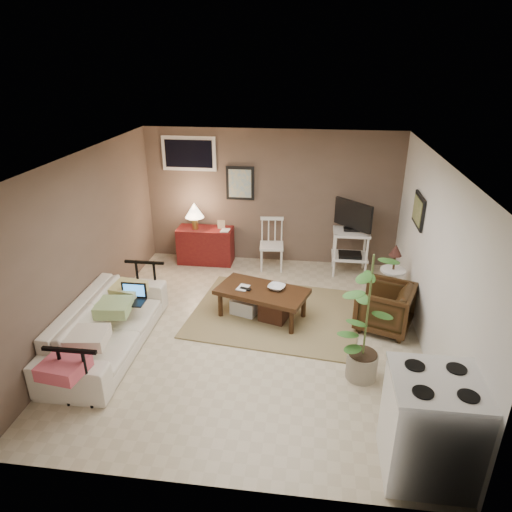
# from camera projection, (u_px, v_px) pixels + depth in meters

# --- Properties ---
(floor) EXTENTS (5.00, 5.00, 0.00)m
(floor) POSITION_uv_depth(u_px,v_px,m) (252.00, 332.00, 6.32)
(floor) COLOR #C1B293
(floor) RESTS_ON ground
(art_back) EXTENTS (0.50, 0.03, 0.60)m
(art_back) POSITION_uv_depth(u_px,v_px,m) (240.00, 183.00, 8.05)
(art_back) COLOR black
(art_right) EXTENTS (0.03, 0.60, 0.45)m
(art_right) POSITION_uv_depth(u_px,v_px,m) (419.00, 211.00, 6.40)
(art_right) COLOR black
(window) EXTENTS (0.96, 0.03, 0.60)m
(window) POSITION_uv_depth(u_px,v_px,m) (189.00, 154.00, 7.95)
(window) COLOR white
(rug) EXTENTS (2.62, 2.19, 0.02)m
(rug) POSITION_uv_depth(u_px,v_px,m) (276.00, 313.00, 6.76)
(rug) COLOR olive
(rug) RESTS_ON floor
(coffee_table) EXTENTS (1.41, 1.01, 0.48)m
(coffee_table) POSITION_uv_depth(u_px,v_px,m) (261.00, 301.00, 6.58)
(coffee_table) COLOR #37210F
(coffee_table) RESTS_ON floor
(sofa) EXTENTS (0.66, 2.25, 0.88)m
(sofa) POSITION_uv_depth(u_px,v_px,m) (106.00, 318.00, 5.82)
(sofa) COLOR white
(sofa) RESTS_ON floor
(sofa_pillows) EXTENTS (0.43, 2.14, 0.15)m
(sofa_pillows) POSITION_uv_depth(u_px,v_px,m) (101.00, 323.00, 5.54)
(sofa_pillows) COLOR beige
(sofa_pillows) RESTS_ON sofa
(sofa_end_rails) EXTENTS (0.60, 2.25, 0.76)m
(sofa_end_rails) POSITION_uv_depth(u_px,v_px,m) (117.00, 323.00, 5.83)
(sofa_end_rails) COLOR black
(sofa_end_rails) RESTS_ON floor
(laptop) EXTENTS (0.35, 0.25, 0.24)m
(laptop) POSITION_uv_depth(u_px,v_px,m) (133.00, 296.00, 6.10)
(laptop) COLOR black
(laptop) RESTS_ON sofa
(red_console) EXTENTS (0.99, 0.44, 1.15)m
(red_console) POSITION_uv_depth(u_px,v_px,m) (205.00, 242.00, 8.32)
(red_console) COLOR maroon
(red_console) RESTS_ON floor
(spindle_chair) EXTENTS (0.44, 0.44, 0.91)m
(spindle_chair) POSITION_uv_depth(u_px,v_px,m) (272.00, 246.00, 8.08)
(spindle_chair) COLOR white
(spindle_chair) RESTS_ON floor
(tv_stand) EXTENTS (0.61, 0.59, 1.30)m
(tv_stand) POSITION_uv_depth(u_px,v_px,m) (351.00, 236.00, 7.79)
(tv_stand) COLOR white
(tv_stand) RESTS_ON floor
(side_table) EXTENTS (0.37, 0.37, 1.00)m
(side_table) POSITION_uv_depth(u_px,v_px,m) (393.00, 268.00, 6.77)
(side_table) COLOR white
(side_table) RESTS_ON floor
(armchair) EXTENTS (0.86, 0.89, 0.73)m
(armchair) POSITION_uv_depth(u_px,v_px,m) (385.00, 305.00, 6.29)
(armchair) COLOR #321D0E
(armchair) RESTS_ON floor
(potted_plant) EXTENTS (0.40, 0.40, 1.62)m
(potted_plant) POSITION_uv_depth(u_px,v_px,m) (367.00, 314.00, 5.10)
(potted_plant) COLOR gray
(potted_plant) RESTS_ON floor
(stove) EXTENTS (0.79, 0.74, 1.03)m
(stove) POSITION_uv_depth(u_px,v_px,m) (431.00, 427.00, 4.02)
(stove) COLOR white
(stove) RESTS_ON floor
(bowl) EXTENTS (0.25, 0.12, 0.24)m
(bowl) POSITION_uv_depth(u_px,v_px,m) (277.00, 282.00, 6.47)
(bowl) COLOR #37210F
(bowl) RESTS_ON coffee_table
(book_table) EXTENTS (0.15, 0.05, 0.21)m
(book_table) POSITION_uv_depth(u_px,v_px,m) (238.00, 281.00, 6.52)
(book_table) COLOR #37210F
(book_table) RESTS_ON coffee_table
(book_console) EXTENTS (0.15, 0.03, 0.20)m
(book_console) POSITION_uv_depth(u_px,v_px,m) (221.00, 225.00, 8.07)
(book_console) COLOR #37210F
(book_console) RESTS_ON red_console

